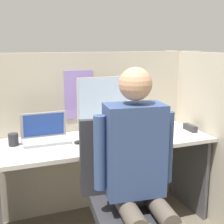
{
  "coord_description": "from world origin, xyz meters",
  "views": [
    {
      "loc": [
        -0.79,
        -1.89,
        1.48
      ],
      "look_at": [
        0.01,
        0.15,
        0.99
      ],
      "focal_mm": 50.0,
      "sensor_mm": 36.0,
      "label": 1
    }
  ],
  "objects_px": {
    "paper_box": "(106,131)",
    "monitor": "(106,102)",
    "carrot_toy": "(107,146)",
    "office_chair": "(125,197)",
    "laptop": "(45,136)",
    "pen_cup": "(13,140)",
    "stapler": "(190,128)",
    "coffee_mug": "(142,127)",
    "person": "(140,168)"
  },
  "relations": [
    {
      "from": "paper_box",
      "to": "monitor",
      "type": "distance_m",
      "value": 0.24
    },
    {
      "from": "carrot_toy",
      "to": "office_chair",
      "type": "distance_m",
      "value": 0.39
    },
    {
      "from": "laptop",
      "to": "pen_cup",
      "type": "relative_size",
      "value": 3.86
    },
    {
      "from": "paper_box",
      "to": "stapler",
      "type": "xyz_separation_m",
      "value": [
        0.71,
        -0.15,
        -0.0
      ]
    },
    {
      "from": "office_chair",
      "to": "paper_box",
      "type": "bearing_deg",
      "value": 79.73
    },
    {
      "from": "monitor",
      "to": "office_chair",
      "type": "distance_m",
      "value": 0.83
    },
    {
      "from": "paper_box",
      "to": "pen_cup",
      "type": "xyz_separation_m",
      "value": [
        -0.73,
        -0.01,
        0.02
      ]
    },
    {
      "from": "monitor",
      "to": "coffee_mug",
      "type": "height_order",
      "value": "monitor"
    },
    {
      "from": "stapler",
      "to": "pen_cup",
      "type": "xyz_separation_m",
      "value": [
        -1.44,
        0.14,
        0.02
      ]
    },
    {
      "from": "office_chair",
      "to": "coffee_mug",
      "type": "relative_size",
      "value": 11.49
    },
    {
      "from": "paper_box",
      "to": "stapler",
      "type": "bearing_deg",
      "value": -12.02
    },
    {
      "from": "paper_box",
      "to": "pen_cup",
      "type": "bearing_deg",
      "value": -179.03
    },
    {
      "from": "stapler",
      "to": "office_chair",
      "type": "bearing_deg",
      "value": -148.56
    },
    {
      "from": "stapler",
      "to": "office_chair",
      "type": "height_order",
      "value": "office_chair"
    },
    {
      "from": "carrot_toy",
      "to": "person",
      "type": "distance_m",
      "value": 0.47
    },
    {
      "from": "stapler",
      "to": "paper_box",
      "type": "bearing_deg",
      "value": 167.98
    },
    {
      "from": "coffee_mug",
      "to": "paper_box",
      "type": "bearing_deg",
      "value": 175.62
    },
    {
      "from": "coffee_mug",
      "to": "laptop",
      "type": "bearing_deg",
      "value": 178.59
    },
    {
      "from": "office_chair",
      "to": "pen_cup",
      "type": "xyz_separation_m",
      "value": [
        -0.61,
        0.65,
        0.26
      ]
    },
    {
      "from": "pen_cup",
      "to": "paper_box",
      "type": "bearing_deg",
      "value": 0.97
    },
    {
      "from": "paper_box",
      "to": "person",
      "type": "height_order",
      "value": "person"
    },
    {
      "from": "stapler",
      "to": "person",
      "type": "relative_size",
      "value": 0.11
    },
    {
      "from": "coffee_mug",
      "to": "pen_cup",
      "type": "bearing_deg",
      "value": 179.37
    },
    {
      "from": "stapler",
      "to": "monitor",
      "type": "bearing_deg",
      "value": 167.76
    },
    {
      "from": "stapler",
      "to": "office_chair",
      "type": "relative_size",
      "value": 0.15
    },
    {
      "from": "office_chair",
      "to": "stapler",
      "type": "bearing_deg",
      "value": 31.44
    },
    {
      "from": "monitor",
      "to": "stapler",
      "type": "height_order",
      "value": "monitor"
    },
    {
      "from": "office_chair",
      "to": "pen_cup",
      "type": "bearing_deg",
      "value": 133.51
    },
    {
      "from": "laptop",
      "to": "paper_box",
      "type": "bearing_deg",
      "value": 0.45
    },
    {
      "from": "carrot_toy",
      "to": "office_chair",
      "type": "relative_size",
      "value": 0.13
    },
    {
      "from": "paper_box",
      "to": "coffee_mug",
      "type": "xyz_separation_m",
      "value": [
        0.31,
        -0.02,
        0.01
      ]
    },
    {
      "from": "carrot_toy",
      "to": "stapler",
      "type": "bearing_deg",
      "value": 13.02
    },
    {
      "from": "monitor",
      "to": "office_chair",
      "type": "height_order",
      "value": "monitor"
    },
    {
      "from": "office_chair",
      "to": "person",
      "type": "relative_size",
      "value": 0.74
    },
    {
      "from": "paper_box",
      "to": "person",
      "type": "bearing_deg",
      "value": -96.97
    },
    {
      "from": "monitor",
      "to": "carrot_toy",
      "type": "xyz_separation_m",
      "value": [
        -0.12,
        -0.35,
        -0.25
      ]
    },
    {
      "from": "paper_box",
      "to": "office_chair",
      "type": "height_order",
      "value": "office_chair"
    },
    {
      "from": "paper_box",
      "to": "carrot_toy",
      "type": "bearing_deg",
      "value": -109.46
    },
    {
      "from": "person",
      "to": "pen_cup",
      "type": "xyz_separation_m",
      "value": [
        -0.63,
        0.8,
        0.0
      ]
    },
    {
      "from": "paper_box",
      "to": "carrot_toy",
      "type": "height_order",
      "value": "paper_box"
    },
    {
      "from": "monitor",
      "to": "office_chair",
      "type": "relative_size",
      "value": 0.48
    },
    {
      "from": "stapler",
      "to": "office_chair",
      "type": "distance_m",
      "value": 1.0
    },
    {
      "from": "pen_cup",
      "to": "laptop",
      "type": "bearing_deg",
      "value": 2.08
    },
    {
      "from": "paper_box",
      "to": "monitor",
      "type": "height_order",
      "value": "monitor"
    },
    {
      "from": "monitor",
      "to": "paper_box",
      "type": "bearing_deg",
      "value": -90.0
    },
    {
      "from": "stapler",
      "to": "pen_cup",
      "type": "height_order",
      "value": "pen_cup"
    },
    {
      "from": "office_chair",
      "to": "laptop",
      "type": "bearing_deg",
      "value": 120.01
    },
    {
      "from": "monitor",
      "to": "pen_cup",
      "type": "xyz_separation_m",
      "value": [
        -0.73,
        -0.02,
        -0.22
      ]
    },
    {
      "from": "carrot_toy",
      "to": "coffee_mug",
      "type": "height_order",
      "value": "coffee_mug"
    },
    {
      "from": "person",
      "to": "monitor",
      "type": "bearing_deg",
      "value": 83.05
    }
  ]
}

